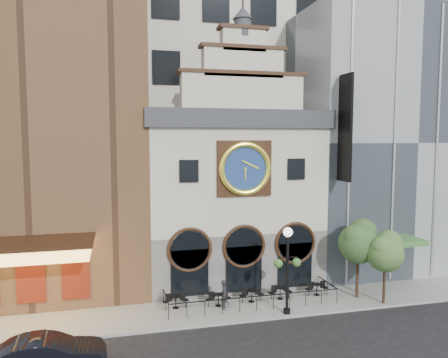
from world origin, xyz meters
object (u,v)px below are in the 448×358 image
Objects in this scene: bistro_0 at (176,301)px; lamppost at (287,261)px; bistro_1 at (218,299)px; bistro_4 at (317,288)px; tree_left at (359,240)px; bistro_2 at (251,295)px; tree_right at (386,251)px; pedestrian at (225,294)px; bistro_3 at (280,292)px; car_left at (47,355)px.

lamppost is (6.27, -2.40, 2.73)m from bistro_0.
bistro_1 is (2.60, -0.31, 0.00)m from bistro_0.
lamppost is at bearing -142.66° from bistro_4.
lamppost reaches higher than tree_left.
tree_right is (8.05, -2.17, 2.89)m from bistro_2.
bistro_1 is 0.71m from pedestrian.
bistro_2 is 7.76m from tree_left.
bistro_3 is 2.60m from bistro_4.
bistro_1 is 1.00× the size of bistro_4.
car_left is (-11.32, -5.61, 0.23)m from bistro_2.
bistro_4 is 5.08m from tree_right.
tree_left is (9.17, -0.68, 3.30)m from bistro_1.
bistro_3 is at bearing -178.84° from bistro_4.
bistro_0 and bistro_1 have the same top height.
tree_right is (6.58, 0.09, 0.16)m from lamppost.
tree_right is at bearing -72.71° from pedestrian.
bistro_4 is (2.60, 0.05, 0.00)m from bistro_3.
bistro_4 is 0.31× the size of car_left.
bistro_3 is 3.96m from pedestrian.
tree_left is (8.90, -0.18, 2.87)m from pedestrian.
pedestrian is at bearing 178.83° from tree_left.
bistro_0 is 9.34m from bistro_4.
bistro_1 is 10.84m from tree_right.
bistro_4 is (6.74, 0.25, 0.00)m from bistro_1.
car_left is 10.62m from pedestrian.
pedestrian is 10.39m from tree_right.
bistro_1 is 9.77m from tree_left.
tree_right is at bearing -11.08° from bistro_1.
car_left reaches higher than bistro_4.
lamppost is (-3.07, -2.34, 2.73)m from bistro_4.
tree_left reaches higher than pedestrian.
bistro_4 is at bearing 159.02° from tree_left.
car_left is 1.12× the size of tree_right.
bistro_1 is 0.35× the size of tree_right.
bistro_1 is at bearing -175.75° from bistro_2.
tree_left is at bearing -20.98° from bistro_4.
bistro_4 is 0.89× the size of pedestrian.
bistro_2 and bistro_3 have the same top height.
bistro_0 is at bearing 169.78° from tree_right.
tree_right is (9.98, -1.51, 2.47)m from pedestrian.
bistro_2 is 12.64m from car_left.
tree_left is (6.97, -0.84, 3.30)m from bistro_2.
bistro_0 is at bearing 179.64° from bistro_4.
pedestrian is at bearing -161.03° from bistro_2.
bistro_0 is 0.89× the size of pedestrian.
bistro_1 is at bearing -61.90° from car_left.
tree_right is (10.25, -2.01, 2.89)m from bistro_1.
bistro_2 is 1.95m from bistro_3.
bistro_4 is 16.86m from car_left.
bistro_1 is 4.15m from bistro_3.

